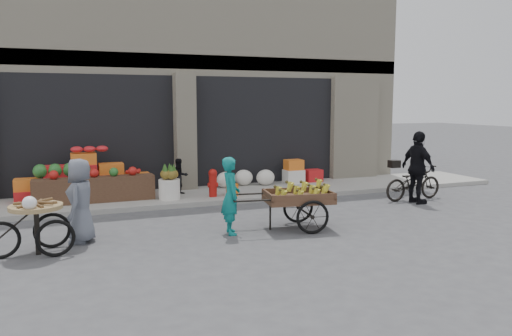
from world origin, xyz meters
name	(u,v)px	position (x,y,z in m)	size (l,w,h in m)	color
ground	(250,238)	(0.00, 0.00, 0.00)	(80.00, 80.00, 0.00)	#424244
sidewalk	(194,196)	(0.00, 4.10, 0.06)	(18.00, 2.20, 0.12)	gray
building	(162,75)	(0.00, 8.03, 3.37)	(14.00, 6.45, 7.00)	beige
fruit_display	(93,177)	(-2.48, 4.38, 0.67)	(3.10, 1.12, 1.24)	red
pineapple_bin	(169,189)	(-0.75, 3.60, 0.37)	(0.52, 0.52, 0.50)	silver
fire_hydrant	(213,182)	(0.35, 3.55, 0.50)	(0.22, 0.22, 0.71)	#A5140F
orange_bucket	(232,190)	(0.85, 3.50, 0.27)	(0.32, 0.32, 0.30)	orange
right_bay_goods	(276,175)	(2.61, 4.70, 0.41)	(3.35, 0.60, 0.70)	silver
seated_person	(180,176)	(-0.35, 4.20, 0.58)	(0.45, 0.35, 0.93)	black
banana_cart	(296,195)	(1.09, 0.29, 0.67)	(2.32, 1.23, 0.92)	brown
vendor_woman	(231,196)	(-0.24, 0.40, 0.74)	(0.54, 0.35, 1.48)	#0E726E
tricycle_cart	(36,221)	(-3.63, 0.33, 0.57)	(1.45, 0.92, 0.95)	#9E7F51
vendor_grey	(80,201)	(-2.92, 0.84, 0.76)	(0.74, 0.48, 1.51)	slate
bicycle	(413,183)	(5.19, 1.83, 0.45)	(0.60, 1.72, 0.90)	black
cyclist	(418,168)	(4.99, 1.43, 0.90)	(1.05, 0.44, 1.80)	black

